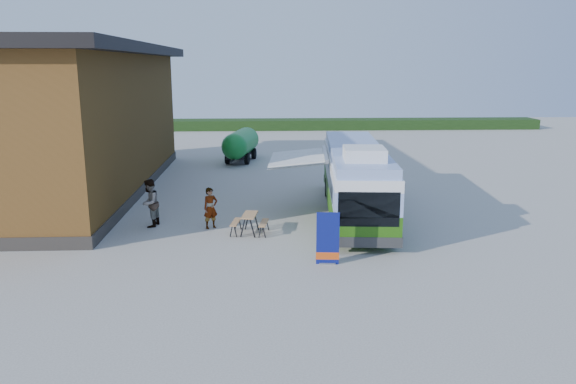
{
  "coord_description": "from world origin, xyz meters",
  "views": [
    {
      "loc": [
        -0.36,
        -19.45,
        6.48
      ],
      "look_at": [
        0.68,
        2.86,
        1.4
      ],
      "focal_mm": 35.0,
      "sensor_mm": 36.0,
      "label": 1
    }
  ],
  "objects_px": {
    "bus": "(355,177)",
    "person_b": "(150,203)",
    "person_a": "(211,208)",
    "banner": "(328,243)",
    "picnic_table": "(250,219)",
    "slurry_tanker": "(241,144)"
  },
  "relations": [
    {
      "from": "banner",
      "to": "slurry_tanker",
      "type": "bearing_deg",
      "value": 104.48
    },
    {
      "from": "picnic_table",
      "to": "bus",
      "type": "bearing_deg",
      "value": 39.18
    },
    {
      "from": "bus",
      "to": "person_a",
      "type": "height_order",
      "value": "bus"
    },
    {
      "from": "bus",
      "to": "person_b",
      "type": "xyz_separation_m",
      "value": [
        -8.67,
        -1.59,
        -0.68
      ]
    },
    {
      "from": "bus",
      "to": "person_a",
      "type": "distance_m",
      "value": 6.53
    },
    {
      "from": "person_b",
      "to": "slurry_tanker",
      "type": "bearing_deg",
      "value": -179.77
    },
    {
      "from": "person_b",
      "to": "picnic_table",
      "type": "bearing_deg",
      "value": 85.32
    },
    {
      "from": "bus",
      "to": "picnic_table",
      "type": "xyz_separation_m",
      "value": [
        -4.59,
        -2.78,
        -1.08
      ]
    },
    {
      "from": "slurry_tanker",
      "to": "person_b",
      "type": "bearing_deg",
      "value": -90.55
    },
    {
      "from": "banner",
      "to": "person_a",
      "type": "bearing_deg",
      "value": 138.37
    },
    {
      "from": "bus",
      "to": "person_a",
      "type": "relative_size",
      "value": 6.87
    },
    {
      "from": "person_a",
      "to": "slurry_tanker",
      "type": "distance_m",
      "value": 16.11
    },
    {
      "from": "banner",
      "to": "person_a",
      "type": "xyz_separation_m",
      "value": [
        -4.23,
        4.42,
        0.11
      ]
    },
    {
      "from": "bus",
      "to": "slurry_tanker",
      "type": "height_order",
      "value": "bus"
    },
    {
      "from": "banner",
      "to": "person_b",
      "type": "xyz_separation_m",
      "value": [
        -6.72,
        4.77,
        0.25
      ]
    },
    {
      "from": "banner",
      "to": "person_b",
      "type": "bearing_deg",
      "value": 149.25
    },
    {
      "from": "bus",
      "to": "picnic_table",
      "type": "relative_size",
      "value": 7.54
    },
    {
      "from": "person_a",
      "to": "slurry_tanker",
      "type": "height_order",
      "value": "slurry_tanker"
    },
    {
      "from": "person_a",
      "to": "bus",
      "type": "bearing_deg",
      "value": -12.82
    },
    {
      "from": "person_b",
      "to": "slurry_tanker",
      "type": "height_order",
      "value": "slurry_tanker"
    },
    {
      "from": "bus",
      "to": "person_b",
      "type": "distance_m",
      "value": 8.84
    },
    {
      "from": "bus",
      "to": "person_b",
      "type": "bearing_deg",
      "value": -165.0
    }
  ]
}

